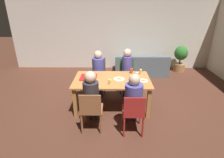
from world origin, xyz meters
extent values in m
plane|color=#532E21|center=(0.00, 0.00, 0.00)|extent=(20.00, 20.00, 0.00)
cube|color=silver|center=(0.00, 2.99, 1.32)|extent=(7.57, 0.12, 2.64)
cube|color=#C07C3F|center=(0.00, 0.00, 0.72)|extent=(1.77, 1.06, 0.04)
cube|color=#BB7E3E|center=(-0.80, -0.45, 0.35)|extent=(0.08, 0.08, 0.70)
cube|color=#BB7E3E|center=(0.80, -0.45, 0.35)|extent=(0.08, 0.08, 0.70)
cube|color=#BB7E3E|center=(-0.80, 0.45, 0.35)|extent=(0.08, 0.08, 0.70)
cube|color=#BB7E3E|center=(0.80, 0.45, 0.35)|extent=(0.08, 0.08, 0.70)
cylinder|color=brown|center=(-0.22, 0.66, 0.22)|extent=(0.04, 0.04, 0.44)
cylinder|color=brown|center=(-0.56, 0.66, 0.22)|extent=(0.04, 0.04, 0.44)
cylinder|color=brown|center=(-0.22, 1.05, 0.22)|extent=(0.04, 0.04, 0.44)
cylinder|color=brown|center=(-0.56, 1.05, 0.22)|extent=(0.04, 0.04, 0.44)
cube|color=brown|center=(-0.39, 0.86, 0.45)|extent=(0.39, 0.44, 0.02)
cube|color=brown|center=(-0.39, 1.06, 0.70)|extent=(0.37, 0.03, 0.48)
cylinder|color=#2E3A47|center=(-0.30, 0.54, 0.23)|extent=(0.10, 0.10, 0.46)
cylinder|color=#2E3A47|center=(-0.47, 0.54, 0.23)|extent=(0.10, 0.10, 0.46)
cube|color=#2E3A47|center=(-0.39, 0.69, 0.51)|extent=(0.30, 0.34, 0.11)
cylinder|color=#4A4FA2|center=(-0.39, 0.86, 0.75)|extent=(0.34, 0.34, 0.48)
sphere|color=beige|center=(-0.39, 0.86, 1.09)|extent=(0.22, 0.22, 0.22)
cylinder|color=#2A6D2E|center=(0.59, 0.68, 0.22)|extent=(0.04, 0.04, 0.44)
cylinder|color=#2A6D2E|center=(0.23, 0.68, 0.22)|extent=(0.04, 0.04, 0.44)
cylinder|color=#2A6D2E|center=(0.59, 1.03, 0.22)|extent=(0.04, 0.04, 0.44)
cylinder|color=#2A6D2E|center=(0.23, 1.03, 0.22)|extent=(0.04, 0.04, 0.44)
cube|color=#2A6D2E|center=(0.41, 0.86, 0.45)|extent=(0.42, 0.40, 0.02)
cube|color=#2A6D2E|center=(0.41, 1.04, 0.69)|extent=(0.40, 0.03, 0.46)
cylinder|color=#432C49|center=(0.48, 0.54, 0.23)|extent=(0.10, 0.10, 0.46)
cylinder|color=#432C49|center=(0.34, 0.54, 0.23)|extent=(0.10, 0.10, 0.46)
cube|color=#432C49|center=(0.41, 0.69, 0.51)|extent=(0.25, 0.33, 0.11)
cylinder|color=#564EA0|center=(0.41, 0.86, 0.78)|extent=(0.28, 0.28, 0.53)
sphere|color=beige|center=(0.41, 0.86, 1.14)|extent=(0.22, 0.22, 0.22)
cylinder|color=#955E39|center=(-0.57, -0.67, 0.22)|extent=(0.04, 0.04, 0.44)
cylinder|color=#955E39|center=(-0.20, -0.67, 0.22)|extent=(0.04, 0.04, 0.44)
cylinder|color=#955E39|center=(-0.57, -1.03, 0.22)|extent=(0.04, 0.04, 0.44)
cylinder|color=#955E39|center=(-0.20, -1.03, 0.22)|extent=(0.04, 0.04, 0.44)
cube|color=#955E39|center=(-0.39, -0.85, 0.45)|extent=(0.42, 0.41, 0.02)
cube|color=#955E39|center=(-0.39, -1.04, 0.66)|extent=(0.40, 0.03, 0.40)
cylinder|color=#2B2E39|center=(-0.46, -0.53, 0.23)|extent=(0.10, 0.10, 0.46)
cylinder|color=#2B2E39|center=(-0.31, -0.53, 0.23)|extent=(0.10, 0.10, 0.46)
cube|color=#2B2E39|center=(-0.39, -0.68, 0.51)|extent=(0.27, 0.34, 0.11)
cylinder|color=#342F33|center=(-0.39, -0.85, 0.77)|extent=(0.30, 0.30, 0.51)
sphere|color=beige|center=(-0.39, -0.85, 1.13)|extent=(0.22, 0.22, 0.22)
cylinder|color=#A82623|center=(0.24, -0.71, 0.22)|extent=(0.04, 0.04, 0.44)
cylinder|color=#A82623|center=(0.59, -0.71, 0.22)|extent=(0.04, 0.04, 0.44)
cylinder|color=#A82623|center=(0.24, -1.11, 0.22)|extent=(0.04, 0.04, 0.44)
cylinder|color=#A82623|center=(0.59, -1.11, 0.22)|extent=(0.04, 0.04, 0.44)
cube|color=#A82623|center=(0.41, -0.91, 0.45)|extent=(0.40, 0.45, 0.02)
cube|color=#A82623|center=(0.41, -1.12, 0.66)|extent=(0.38, 0.03, 0.39)
cylinder|color=#2D2C4C|center=(0.33, -0.58, 0.23)|extent=(0.10, 0.10, 0.46)
cylinder|color=#2D2C4C|center=(0.49, -0.58, 0.23)|extent=(0.10, 0.10, 0.46)
cube|color=#2D2C4C|center=(0.41, -0.73, 0.51)|extent=(0.30, 0.35, 0.11)
cylinder|color=#4F4D9C|center=(0.41, -0.91, 0.76)|extent=(0.33, 0.33, 0.50)
sphere|color=beige|center=(0.41, -0.91, 1.10)|extent=(0.21, 0.21, 0.21)
cube|color=red|center=(-0.56, 0.07, 0.75)|extent=(0.38, 0.38, 0.02)
cylinder|color=white|center=(0.17, -0.02, 0.74)|extent=(0.26, 0.26, 0.01)
cone|color=#D6833C|center=(0.17, -0.02, 0.76)|extent=(0.12, 0.12, 0.02)
cylinder|color=white|center=(0.71, -0.11, 0.74)|extent=(0.22, 0.22, 0.01)
cone|color=#CC8234|center=(0.71, -0.11, 0.76)|extent=(0.10, 0.10, 0.02)
cylinder|color=silver|center=(0.60, 0.13, 0.79)|extent=(0.08, 0.08, 0.11)
cylinder|color=#DCC467|center=(0.70, 0.28, 0.81)|extent=(0.06, 0.06, 0.14)
cylinder|color=#E0C261|center=(-0.05, -0.29, 0.79)|extent=(0.07, 0.07, 0.11)
cylinder|color=#BA482A|center=(0.49, 0.38, 0.80)|extent=(0.08, 0.08, 0.13)
cube|color=slate|center=(1.02, 2.30, 0.19)|extent=(1.84, 0.91, 0.38)
cube|color=slate|center=(1.02, 1.92, 0.56)|extent=(1.84, 0.16, 0.35)
cube|color=slate|center=(0.20, 2.30, 0.47)|extent=(0.20, 0.86, 0.18)
cube|color=slate|center=(1.84, 2.30, 0.47)|extent=(0.20, 0.86, 0.18)
cylinder|color=#AC784A|center=(2.50, 2.54, 0.15)|extent=(0.40, 0.40, 0.29)
cylinder|color=brown|center=(2.50, 2.54, 0.40)|extent=(0.05, 0.05, 0.22)
ellipsoid|color=#2F7329|center=(2.50, 2.54, 0.70)|extent=(0.47, 0.47, 0.52)
camera|label=1|loc=(0.04, -3.83, 2.35)|focal=28.62mm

